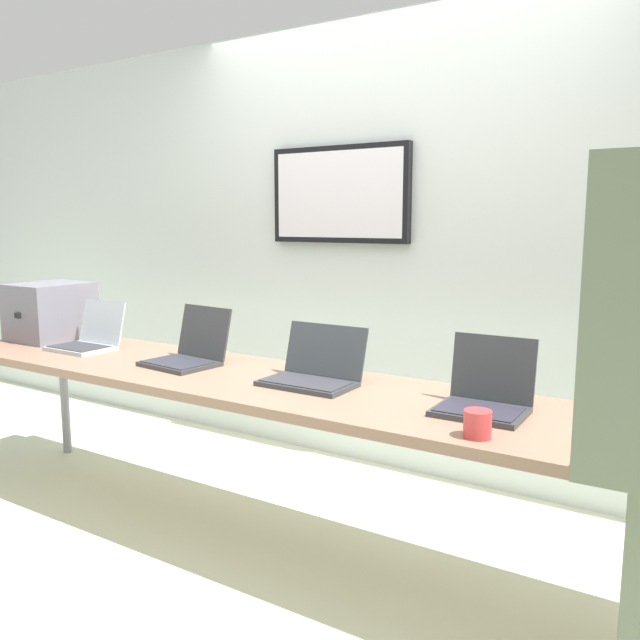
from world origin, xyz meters
TOP-DOWN VIEW (x-y plane):
  - ground at (0.00, 0.00)m, footprint 8.00×8.00m
  - back_wall at (-0.01, 1.13)m, footprint 8.00×0.11m
  - workbench at (0.00, 0.00)m, footprint 3.70×0.70m
  - equipment_box at (-1.62, 0.11)m, footprint 0.35×0.41m
  - laptop_station_0 at (-1.21, 0.03)m, footprint 0.31×0.30m
  - laptop_station_1 at (-0.51, 0.04)m, footprint 0.35×0.35m
  - laptop_station_2 at (0.19, 0.04)m, footprint 0.38×0.29m
  - laptop_station_3 at (0.91, 0.04)m, footprint 0.31×0.29m
  - coffee_mug at (0.98, -0.25)m, footprint 0.09×0.09m

SIDE VIEW (x-z plane):
  - ground at x=0.00m, z-range -0.04..0.00m
  - workbench at x=0.00m, z-range 0.33..1.07m
  - coffee_mug at x=0.98m, z-range 0.74..0.83m
  - laptop_station_2 at x=0.19m, z-range 0.68..0.91m
  - laptop_station_0 at x=-1.21m, z-range 0.68..0.92m
  - laptop_station_3 at x=0.91m, z-range 0.67..0.93m
  - laptop_station_1 at x=-0.51m, z-range 0.67..0.93m
  - equipment_box at x=-1.62m, z-range 0.74..1.06m
  - back_wall at x=-0.01m, z-range 0.01..2.52m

